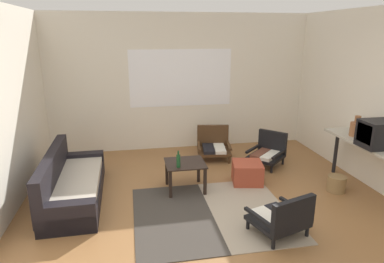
{
  "coord_description": "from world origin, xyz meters",
  "views": [
    {
      "loc": [
        -1.03,
        -3.7,
        2.32
      ],
      "look_at": [
        -0.15,
        1.01,
        0.92
      ],
      "focal_mm": 31.66,
      "sensor_mm": 36.0,
      "label": 1
    }
  ],
  "objects": [
    {
      "name": "ground_plane",
      "position": [
        0.0,
        0.0,
        0.0
      ],
      "size": [
        7.8,
        7.8,
        0.0
      ],
      "primitive_type": "plane",
      "color": "olive"
    },
    {
      "name": "far_wall_with_window",
      "position": [
        0.0,
        3.06,
        1.35
      ],
      "size": [
        5.6,
        0.13,
        2.7
      ],
      "color": "silver",
      "rests_on": "ground"
    },
    {
      "name": "area_rug",
      "position": [
        -0.03,
        0.2,
        0.01
      ],
      "size": [
        2.05,
        1.81,
        0.01
      ],
      "color": "#38332D",
      "rests_on": "ground"
    },
    {
      "name": "couch",
      "position": [
        -1.92,
        0.97,
        0.22
      ],
      "size": [
        0.74,
        1.96,
        0.71
      ],
      "color": "black",
      "rests_on": "ground"
    },
    {
      "name": "coffee_table",
      "position": [
        -0.26,
        0.99,
        0.35
      ],
      "size": [
        0.59,
        0.55,
        0.44
      ],
      "color": "black",
      "rests_on": "ground"
    },
    {
      "name": "armchair_by_window",
      "position": [
        0.51,
        2.27,
        0.26
      ],
      "size": [
        0.69,
        0.67,
        0.6
      ],
      "color": "#472D19",
      "rests_on": "ground"
    },
    {
      "name": "armchair_striped_foreground",
      "position": [
        0.65,
        -0.45,
        0.25
      ],
      "size": [
        0.74,
        0.7,
        0.55
      ],
      "color": "black",
      "rests_on": "ground"
    },
    {
      "name": "armchair_corner",
      "position": [
        1.39,
        1.73,
        0.26
      ],
      "size": [
        0.79,
        0.79,
        0.59
      ],
      "color": "black",
      "rests_on": "ground"
    },
    {
      "name": "ottoman_orange",
      "position": [
        0.76,
        1.05,
        0.17
      ],
      "size": [
        0.54,
        0.54,
        0.34
      ],
      "primitive_type": "cube",
      "rotation": [
        0.0,
        0.0,
        -0.2
      ],
      "color": "#993D28",
      "rests_on": "ground"
    },
    {
      "name": "console_shelf",
      "position": [
        2.38,
        0.44,
        0.7
      ],
      "size": [
        0.46,
        1.6,
        0.78
      ],
      "color": "#B2AD9E",
      "rests_on": "ground"
    },
    {
      "name": "crt_television",
      "position": [
        2.37,
        0.22,
        0.97
      ],
      "size": [
        0.56,
        0.38,
        0.38
      ],
      "color": "black",
      "rests_on": "console_shelf"
    },
    {
      "name": "clay_vase",
      "position": [
        2.38,
        0.74,
        0.91
      ],
      "size": [
        0.2,
        0.2,
        0.32
      ],
      "color": "#935B38",
      "rests_on": "console_shelf"
    },
    {
      "name": "glass_bottle",
      "position": [
        -0.38,
        0.83,
        0.54
      ],
      "size": [
        0.06,
        0.06,
        0.25
      ],
      "color": "#194723",
      "rests_on": "coffee_table"
    },
    {
      "name": "wicker_basket",
      "position": [
        1.98,
        0.5,
        0.12
      ],
      "size": [
        0.27,
        0.27,
        0.24
      ],
      "primitive_type": "cylinder",
      "color": "olive",
      "rests_on": "ground"
    }
  ]
}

